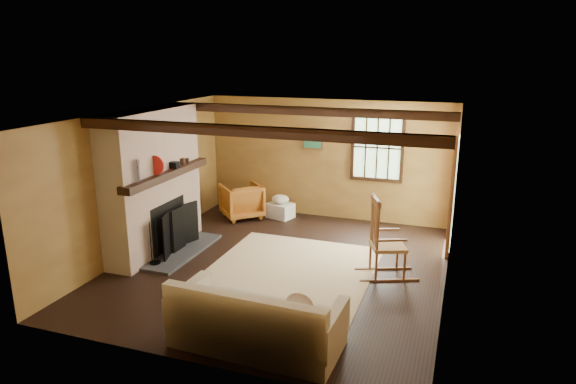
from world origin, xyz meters
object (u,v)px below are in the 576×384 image
at_px(rocking_chair, 385,243).
at_px(armchair, 242,201).
at_px(sofa, 256,325).
at_px(fireplace, 155,188).
at_px(laundry_basket, 280,210).

height_order(rocking_chair, armchair, rocking_chair).
height_order(rocking_chair, sofa, rocking_chair).
xyz_separation_m(fireplace, laundry_basket, (1.37, 2.36, -0.95)).
bearing_deg(fireplace, sofa, -39.11).
bearing_deg(laundry_basket, rocking_chair, -40.97).
xyz_separation_m(sofa, laundry_basket, (-1.39, 4.59, -0.13)).
bearing_deg(sofa, laundry_basket, 109.03).
relative_size(sofa, armchair, 2.59).
bearing_deg(laundry_basket, sofa, -73.18).
relative_size(fireplace, sofa, 1.21).
distance_m(sofa, armchair, 4.85).
height_order(sofa, armchair, sofa).
xyz_separation_m(fireplace, sofa, (2.75, -2.24, -0.82)).
relative_size(rocking_chair, laundry_basket, 2.48).
bearing_deg(rocking_chair, armchair, 37.40).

